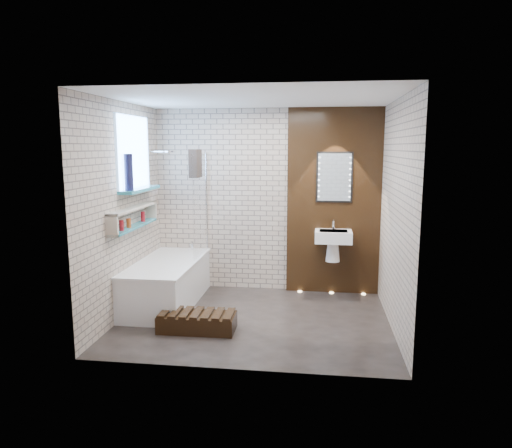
# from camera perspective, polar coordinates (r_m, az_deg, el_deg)

# --- Properties ---
(ground) EXTENTS (3.20, 3.20, 0.00)m
(ground) POSITION_cam_1_polar(r_m,az_deg,el_deg) (5.84, -0.20, -11.44)
(ground) COLOR black
(ground) RESTS_ON ground
(room_shell) EXTENTS (3.24, 3.20, 2.60)m
(room_shell) POSITION_cam_1_polar(r_m,az_deg,el_deg) (5.52, -0.20, 1.29)
(room_shell) COLOR tan
(room_shell) RESTS_ON ground
(walnut_panel) EXTENTS (1.30, 0.06, 2.60)m
(walnut_panel) POSITION_cam_1_polar(r_m,az_deg,el_deg) (6.74, 9.31, 2.61)
(walnut_panel) COLOR black
(walnut_panel) RESTS_ON ground
(clerestory_window) EXTENTS (0.18, 1.00, 0.94)m
(clerestory_window) POSITION_cam_1_polar(r_m,az_deg,el_deg) (6.21, -14.38, 7.45)
(clerestory_window) COLOR #7FADE0
(clerestory_window) RESTS_ON room_shell
(display_niche) EXTENTS (0.14, 1.30, 0.26)m
(display_niche) POSITION_cam_1_polar(r_m,az_deg,el_deg) (6.07, -14.47, 0.77)
(display_niche) COLOR teal
(display_niche) RESTS_ON room_shell
(bathtub) EXTENTS (0.79, 1.74, 0.70)m
(bathtub) POSITION_cam_1_polar(r_m,az_deg,el_deg) (6.44, -10.60, -6.91)
(bathtub) COLOR white
(bathtub) RESTS_ON ground
(bath_screen) EXTENTS (0.01, 0.78, 1.40)m
(bath_screen) POSITION_cam_1_polar(r_m,az_deg,el_deg) (6.56, -6.71, 2.31)
(bath_screen) COLOR white
(bath_screen) RESTS_ON bathtub
(towel) EXTENTS (0.11, 0.28, 0.37)m
(towel) POSITION_cam_1_polar(r_m,az_deg,el_deg) (6.30, -7.30, 7.22)
(towel) COLOR #282320
(towel) RESTS_ON bath_screen
(shower_head) EXTENTS (0.18, 0.18, 0.02)m
(shower_head) POSITION_cam_1_polar(r_m,az_deg,el_deg) (6.69, -10.32, 8.55)
(shower_head) COLOR silver
(shower_head) RESTS_ON room_shell
(washbasin) EXTENTS (0.50, 0.36, 0.58)m
(washbasin) POSITION_cam_1_polar(r_m,az_deg,el_deg) (6.62, 9.24, -1.98)
(washbasin) COLOR white
(washbasin) RESTS_ON walnut_panel
(led_mirror) EXTENTS (0.50, 0.02, 0.70)m
(led_mirror) POSITION_cam_1_polar(r_m,az_deg,el_deg) (6.67, 9.40, 5.56)
(led_mirror) COLOR black
(led_mirror) RESTS_ON walnut_panel
(walnut_step) EXTENTS (0.87, 0.39, 0.19)m
(walnut_step) POSITION_cam_1_polar(r_m,az_deg,el_deg) (5.54, -7.07, -11.63)
(walnut_step) COLOR black
(walnut_step) RESTS_ON ground
(niche_bottles) EXTENTS (0.06, 0.74, 0.13)m
(niche_bottles) POSITION_cam_1_polar(r_m,az_deg,el_deg) (6.01, -14.71, 0.31)
(niche_bottles) COLOR maroon
(niche_bottles) RESTS_ON display_niche
(sill_vases) EXTENTS (0.10, 0.10, 0.44)m
(sill_vases) POSITION_cam_1_polar(r_m,az_deg,el_deg) (5.85, -15.05, 6.02)
(sill_vases) COLOR black
(sill_vases) RESTS_ON clerestory_window
(floor_uplights) EXTENTS (0.96, 0.06, 0.01)m
(floor_uplights) POSITION_cam_1_polar(r_m,az_deg,el_deg) (6.93, 9.04, -8.15)
(floor_uplights) COLOR #FFD899
(floor_uplights) RESTS_ON ground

